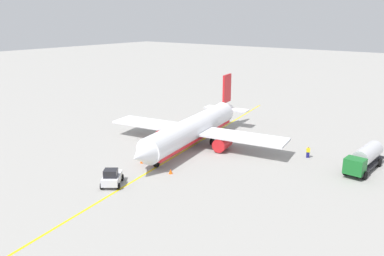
{
  "coord_description": "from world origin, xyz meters",
  "views": [
    {
      "loc": [
        47.44,
        35.92,
        19.95
      ],
      "look_at": [
        0.0,
        0.0,
        3.0
      ],
      "focal_mm": 36.54,
      "sensor_mm": 36.0,
      "label": 1
    }
  ],
  "objects": [
    {
      "name": "safety_cone_wingtip",
      "position": [
        10.88,
        4.7,
        0.31
      ],
      "size": [
        0.56,
        0.56,
        0.62
      ],
      "primitive_type": "cone",
      "color": "#F2590F",
      "rests_on": "ground"
    },
    {
      "name": "fuel_tanker",
      "position": [
        -5.93,
        24.65,
        1.72
      ],
      "size": [
        9.85,
        3.32,
        3.15
      ],
      "color": "#2D2D33",
      "rests_on": "ground"
    },
    {
      "name": "taxi_line_marking",
      "position": [
        0.0,
        0.0,
        0.01
      ],
      "size": [
        67.51,
        11.22,
        0.01
      ],
      "primitive_type": "cube",
      "rotation": [
        0.0,
        0.0,
        0.16
      ],
      "color": "yellow",
      "rests_on": "ground"
    },
    {
      "name": "ground_plane",
      "position": [
        0.0,
        0.0,
        0.0
      ],
      "size": [
        400.0,
        400.0,
        0.0
      ],
      "primitive_type": "plane",
      "color": "#9E9B96"
    },
    {
      "name": "safety_cone_nose",
      "position": [
        10.34,
        -1.09,
        0.31
      ],
      "size": [
        0.56,
        0.56,
        0.62
      ],
      "primitive_type": "cone",
      "color": "#F2590F",
      "rests_on": "ground"
    },
    {
      "name": "refueling_worker",
      "position": [
        -6.05,
        16.83,
        0.82
      ],
      "size": [
        0.54,
        0.62,
        1.71
      ],
      "color": "navy",
      "rests_on": "ground"
    },
    {
      "name": "pushback_tug",
      "position": [
        18.03,
        1.3,
        1.01
      ],
      "size": [
        4.1,
        3.88,
        2.2
      ],
      "color": "silver",
      "rests_on": "ground"
    },
    {
      "name": "airplane",
      "position": [
        -0.48,
        -0.08,
        2.7
      ],
      "size": [
        32.73,
        30.2,
        9.76
      ],
      "color": "white",
      "rests_on": "ground"
    }
  ]
}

